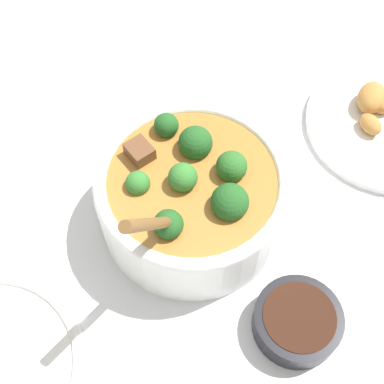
# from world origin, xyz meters

# --- Properties ---
(ground_plane) EXTENTS (4.00, 4.00, 0.00)m
(ground_plane) POSITION_xyz_m (0.00, 0.00, 0.00)
(ground_plane) COLOR silver
(stew_bowl) EXTENTS (0.23, 0.26, 0.23)m
(stew_bowl) POSITION_xyz_m (0.00, -0.00, 0.06)
(stew_bowl) COLOR white
(stew_bowl) RESTS_ON ground_plane
(condiment_bowl) EXTENTS (0.10, 0.10, 0.04)m
(condiment_bowl) POSITION_xyz_m (0.17, -0.07, 0.02)
(condiment_bowl) COLOR black
(condiment_bowl) RESTS_ON ground_plane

